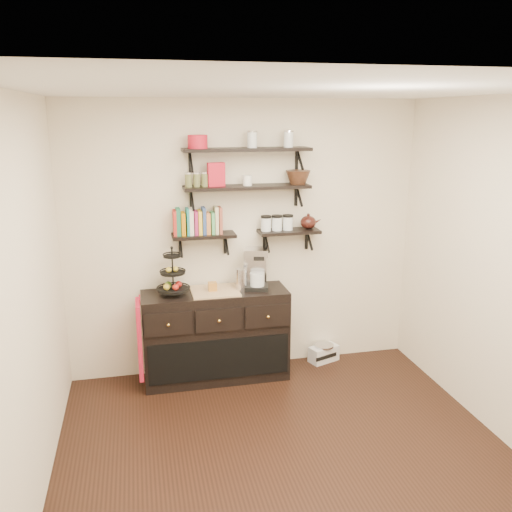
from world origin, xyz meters
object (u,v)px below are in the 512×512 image
object	(u,v)px
sideboard	(216,335)
fruit_stand	(173,279)
radio	(324,353)
coffee_maker	(256,269)

from	to	relation	value
sideboard	fruit_stand	xyz separation A→B (m)	(-0.39, 0.00, 0.60)
fruit_stand	radio	size ratio (longest dim) A/B	1.29
sideboard	radio	xyz separation A→B (m)	(1.17, 0.12, -0.36)
coffee_maker	radio	distance (m)	1.26
fruit_stand	radio	distance (m)	1.84
sideboard	radio	distance (m)	1.23
coffee_maker	fruit_stand	bearing A→B (deg)	-163.59
radio	sideboard	bearing A→B (deg)	165.08
sideboard	coffee_maker	world-z (taller)	coffee_maker
coffee_maker	radio	world-z (taller)	coffee_maker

